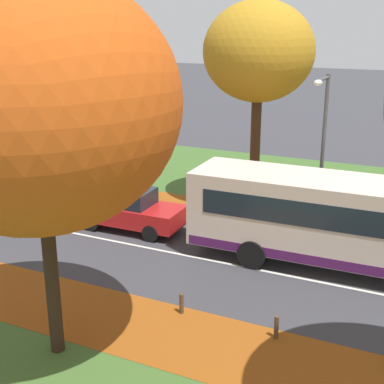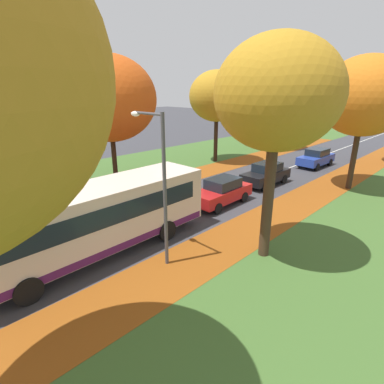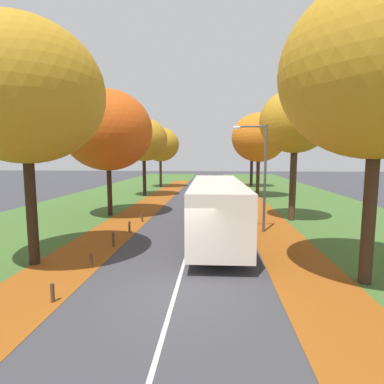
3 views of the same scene
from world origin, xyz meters
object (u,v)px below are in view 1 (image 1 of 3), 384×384
car_black_following (19,193)px  tree_left_near (36,103)px  tree_right_near (259,53)px  car_red_lead (130,209)px  tree_right_mid (22,53)px  bus (351,220)px  bollard_fourth (276,327)px  streetlamp_right (322,139)px  bollard_fifth (181,304)px

car_black_following → tree_left_near: bearing=-133.1°
tree_right_near → car_red_lead: bearing=146.9°
tree_right_mid → car_red_lead: (-4.48, -8.77, -5.44)m
tree_left_near → bus: bearing=-36.3°
tree_left_near → bus: size_ratio=0.85×
bus → car_red_lead: 8.34m
tree_left_near → bollard_fourth: tree_left_near is taller
tree_right_near → car_black_following: size_ratio=2.04×
streetlamp_right → bus: 3.50m
tree_right_near → tree_right_mid: 12.09m
bus → car_black_following: (-0.20, 13.64, -0.89)m
bollard_fifth → streetlamp_right: 8.23m
tree_right_mid → bus: bearing=-104.7°
bollard_fourth → car_red_lead: car_red_lead is taller
tree_right_mid → bus: tree_right_mid is taller
tree_right_mid → bollard_fourth: tree_right_mid is taller
tree_right_near → bus: tree_right_near is taller
car_red_lead → car_black_following: 5.35m
tree_left_near → streetlamp_right: size_ratio=1.49×
streetlamp_right → car_black_following: 12.66m
tree_right_near → bollard_fifth: (-9.92, -1.34, -6.22)m
bus → bollard_fourth: bearing=169.4°
tree_left_near → streetlamp_right: (10.04, -4.06, -2.35)m
bollard_fourth → bollard_fifth: bearing=88.8°
tree_left_near → tree_right_near: bearing=-3.0°
bollard_fourth → car_red_lead: bearing=56.4°
tree_right_mid → bollard_fourth: 19.59m
car_black_following → bollard_fifth: bearing=-114.9°
tree_left_near → car_black_following: tree_left_near is taller
car_red_lead → tree_right_near: bearing=-33.1°
tree_right_near → car_black_following: 11.64m
tree_right_mid → bollard_fourth: (-9.38, -16.15, -5.94)m
bollard_fifth → streetlamp_right: (7.19, -2.05, 3.44)m
tree_right_near → car_red_lead: size_ratio=2.04×
car_red_lead → streetlamp_right: bearing=-70.7°
tree_right_near → bollard_fifth: tree_right_near is taller
bus → bollard_fifth: bearing=143.0°
bus → car_red_lead: (0.00, 8.30, -0.89)m
bus → tree_right_near: bearing=44.5°
tree_left_near → car_red_lead: 9.69m
tree_left_near → car_black_following: bearing=46.9°
car_red_lead → car_black_following: (-0.20, 5.35, 0.00)m
tree_right_mid → streetlamp_right: (-2.13, -15.47, -2.52)m
tree_right_mid → bollard_fourth: bearing=-120.1°
tree_left_near → car_red_lead: size_ratio=2.11×
car_black_following → bus: bearing=-89.2°
bus → car_black_following: bus is taller
tree_right_near → car_black_following: bearing=121.4°
bollard_fourth → tree_right_mid: bearing=59.9°
tree_right_near → tree_right_mid: bearing=92.8°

